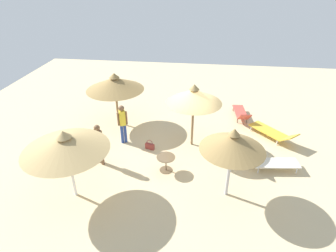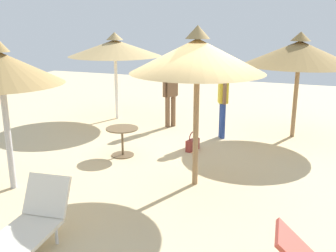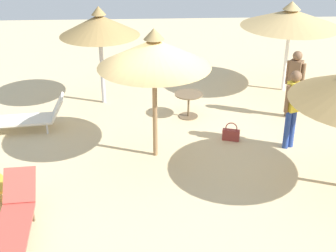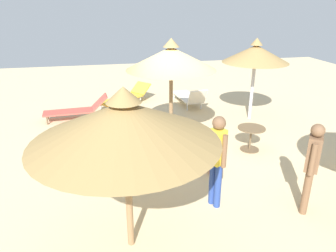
# 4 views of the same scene
# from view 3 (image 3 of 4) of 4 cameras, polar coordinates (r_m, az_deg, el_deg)

# --- Properties ---
(ground) EXTENTS (24.00, 24.00, 0.10)m
(ground) POSITION_cam_3_polar(r_m,az_deg,el_deg) (10.68, -0.17, -3.03)
(ground) COLOR beige
(parasol_umbrella_front) EXTENTS (2.28, 2.28, 2.78)m
(parasol_umbrella_front) POSITION_cam_3_polar(r_m,az_deg,el_deg) (9.53, -1.65, 8.63)
(parasol_umbrella_front) COLOR olive
(parasol_umbrella_front) RESTS_ON ground
(parasol_umbrella_center) EXTENTS (2.04, 2.04, 2.59)m
(parasol_umbrella_center) POSITION_cam_3_polar(r_m,az_deg,el_deg) (12.45, -8.14, 11.74)
(parasol_umbrella_center) COLOR #B2B2B7
(parasol_umbrella_center) RESTS_ON ground
(parasol_umbrella_far_right) EXTENTS (2.67, 2.67, 2.52)m
(parasol_umbrella_far_right) POSITION_cam_3_polar(r_m,az_deg,el_deg) (13.62, 14.33, 12.32)
(parasol_umbrella_far_right) COLOR white
(parasol_umbrella_far_right) RESTS_ON ground
(lounge_chair_edge) EXTENTS (0.85, 2.05, 0.81)m
(lounge_chair_edge) POSITION_cam_3_polar(r_m,az_deg,el_deg) (11.84, -16.43, 1.00)
(lounge_chair_edge) COLOR silver
(lounge_chair_edge) RESTS_ON ground
(lounge_chair_far_left) EXTENTS (2.08, 0.71, 0.76)m
(lounge_chair_far_left) POSITION_cam_3_polar(r_m,az_deg,el_deg) (8.37, -17.75, -10.38)
(lounge_chair_far_left) COLOR #CC4C3F
(lounge_chair_far_left) RESTS_ON ground
(person_standing_back) EXTENTS (0.35, 0.40, 1.72)m
(person_standing_back) POSITION_cam_3_polar(r_m,az_deg,el_deg) (12.19, 14.77, 5.30)
(person_standing_back) COLOR brown
(person_standing_back) RESTS_ON ground
(person_standing_front) EXTENTS (0.30, 0.40, 1.79)m
(person_standing_front) POSITION_cam_3_polar(r_m,az_deg,el_deg) (10.64, 14.54, 2.46)
(person_standing_front) COLOR navy
(person_standing_front) RESTS_ON ground
(handbag) EXTENTS (0.23, 0.41, 0.45)m
(handbag) POSITION_cam_3_polar(r_m,az_deg,el_deg) (11.07, 7.47, -0.96)
(handbag) COLOR maroon
(handbag) RESTS_ON ground
(side_table_round) EXTENTS (0.70, 0.70, 0.62)m
(side_table_round) POSITION_cam_3_polar(r_m,az_deg,el_deg) (12.02, 2.45, 2.99)
(side_table_round) COLOR brown
(side_table_round) RESTS_ON ground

